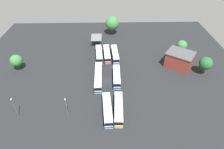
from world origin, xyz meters
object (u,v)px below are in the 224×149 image
(bus_row2_slot1, at_px, (107,109))
(tree_northeast, at_px, (182,46))
(bus_row1_slot0, at_px, (98,77))
(depot_building, at_px, (179,60))
(bus_row0_slot0, at_px, (99,54))
(bus_row0_slot1, at_px, (107,54))
(lamp_post_by_building, at_px, (15,107))
(bus_row2_slot2, at_px, (119,109))
(tree_east_edge, at_px, (112,23))
(lamp_post_far_corner, at_px, (67,107))
(maintenance_shelter, at_px, (96,38))
(tree_south_edge, at_px, (16,61))
(bus_row1_slot2, at_px, (117,77))
(tree_northwest, at_px, (206,63))
(bus_row0_slot2, at_px, (115,54))

(bus_row2_slot1, distance_m, tree_northeast, 47.11)
(bus_row1_slot0, xyz_separation_m, depot_building, (-8.71, 33.02, 1.46))
(depot_building, bearing_deg, bus_row0_slot0, -102.45)
(bus_row1_slot0, bearing_deg, tree_northeast, 115.24)
(bus_row0_slot1, distance_m, bus_row1_slot0, 16.57)
(bus_row0_slot0, bearing_deg, lamp_post_by_building, -35.88)
(bus_row1_slot0, height_order, bus_row2_slot2, same)
(tree_east_edge, bearing_deg, bus_row2_slot1, -2.87)
(bus_row0_slot0, height_order, lamp_post_by_building, lamp_post_by_building)
(bus_row2_slot2, xyz_separation_m, depot_building, (-25.00, 26.23, 1.46))
(lamp_post_far_corner, bearing_deg, depot_building, 122.37)
(lamp_post_far_corner, bearing_deg, bus_row0_slot1, 160.74)
(bus_row0_slot0, xyz_separation_m, bus_row2_slot2, (32.33, 6.97, 0.00))
(depot_building, relative_size, maintenance_shelter, 1.69)
(bus_row1_slot0, xyz_separation_m, tree_south_edge, (-7.89, -32.76, 2.50))
(lamp_post_by_building, bearing_deg, bus_row1_slot2, 118.71)
(bus_row0_slot0, distance_m, depot_building, 34.04)
(bus_row1_slot0, relative_size, bus_row1_slot2, 1.34)
(bus_row1_slot2, xyz_separation_m, bus_row2_slot2, (16.17, -0.09, 0.00))
(bus_row0_slot0, xyz_separation_m, depot_building, (7.33, 33.21, 1.46))
(bus_row1_slot0, bearing_deg, bus_row1_slot2, 88.99)
(depot_building, distance_m, lamp_post_far_corner, 49.35)
(bus_row2_slot2, height_order, lamp_post_by_building, lamp_post_by_building)
(bus_row1_slot2, bearing_deg, bus_row1_slot0, -91.01)
(bus_row0_slot1, distance_m, lamp_post_far_corner, 36.06)
(maintenance_shelter, height_order, tree_northwest, tree_northwest)
(depot_building, height_order, tree_northwest, tree_northwest)
(bus_row1_slot0, height_order, bus_row1_slot2, same)
(bus_row1_slot0, height_order, lamp_post_far_corner, lamp_post_far_corner)
(bus_row0_slot0, xyz_separation_m, bus_row0_slot1, (-0.22, 3.41, -0.00))
(lamp_post_far_corner, relative_size, tree_east_edge, 0.80)
(bus_row1_slot2, relative_size, bus_row2_slot2, 0.92)
(bus_row2_slot2, xyz_separation_m, lamp_post_far_corner, (1.41, -15.44, 2.47))
(bus_row1_slot0, distance_m, bus_row1_slot2, 6.87)
(bus_row0_slot2, xyz_separation_m, bus_row1_slot2, (15.88, 0.08, -0.00))
(maintenance_shelter, distance_m, tree_northeast, 39.96)
(lamp_post_by_building, relative_size, tree_east_edge, 0.78)
(bus_row0_slot0, bearing_deg, bus_row0_slot2, 87.73)
(bus_row0_slot1, bearing_deg, depot_building, 75.79)
(bus_row2_slot1, height_order, depot_building, depot_building)
(bus_row2_slot1, xyz_separation_m, lamp_post_far_corner, (1.16, -11.98, 2.47))
(bus_row2_slot2, bearing_deg, lamp_post_far_corner, -84.77)
(bus_row1_slot0, height_order, bus_row2_slot1, same)
(tree_northwest, relative_size, tree_south_edge, 1.12)
(tree_east_edge, distance_m, tree_northeast, 37.60)
(bus_row0_slot2, height_order, bus_row2_slot1, same)
(bus_row0_slot0, bearing_deg, tree_east_edge, 164.99)
(bus_row0_slot2, xyz_separation_m, tree_south_edge, (7.87, -39.55, 2.50))
(bus_row0_slot2, bearing_deg, bus_row2_slot1, -6.12)
(bus_row2_slot1, distance_m, bus_row2_slot2, 3.47)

